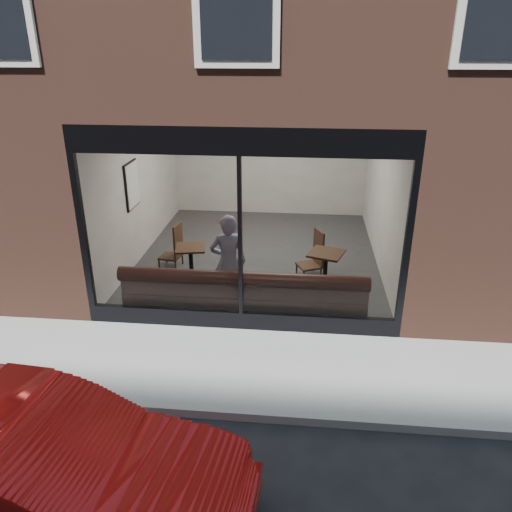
# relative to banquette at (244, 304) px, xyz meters

# --- Properties ---
(ground) EXTENTS (120.00, 120.00, 0.00)m
(ground) POSITION_rel_banquette_xyz_m (0.00, -2.45, -0.23)
(ground) COLOR black
(ground) RESTS_ON ground
(sidewalk_near) EXTENTS (40.00, 2.00, 0.01)m
(sidewalk_near) POSITION_rel_banquette_xyz_m (0.00, -1.45, -0.22)
(sidewalk_near) COLOR gray
(sidewalk_near) RESTS_ON ground
(kerb_near) EXTENTS (40.00, 0.10, 0.12)m
(kerb_near) POSITION_rel_banquette_xyz_m (0.00, -2.50, -0.17)
(kerb_near) COLOR gray
(kerb_near) RESTS_ON ground
(host_building_pier_left) EXTENTS (2.50, 12.00, 3.20)m
(host_building_pier_left) POSITION_rel_banquette_xyz_m (-3.75, 5.55, 1.38)
(host_building_pier_left) COLOR brown
(host_building_pier_left) RESTS_ON ground
(host_building_pier_right) EXTENTS (2.50, 12.00, 3.20)m
(host_building_pier_right) POSITION_rel_banquette_xyz_m (3.75, 5.55, 1.38)
(host_building_pier_right) COLOR brown
(host_building_pier_right) RESTS_ON ground
(host_building_backfill) EXTENTS (5.00, 6.00, 3.20)m
(host_building_backfill) POSITION_rel_banquette_xyz_m (0.00, 8.55, 1.38)
(host_building_backfill) COLOR brown
(host_building_backfill) RESTS_ON ground
(cafe_floor) EXTENTS (6.00, 6.00, 0.00)m
(cafe_floor) POSITION_rel_banquette_xyz_m (0.00, 2.55, -0.21)
(cafe_floor) COLOR #2D2D30
(cafe_floor) RESTS_ON ground
(cafe_ceiling) EXTENTS (6.00, 6.00, 0.00)m
(cafe_ceiling) POSITION_rel_banquette_xyz_m (0.00, 2.55, 2.97)
(cafe_ceiling) COLOR white
(cafe_ceiling) RESTS_ON host_building_upper
(cafe_wall_back) EXTENTS (5.00, 0.00, 5.00)m
(cafe_wall_back) POSITION_rel_banquette_xyz_m (0.00, 5.54, 1.37)
(cafe_wall_back) COLOR beige
(cafe_wall_back) RESTS_ON ground
(cafe_wall_left) EXTENTS (0.00, 6.00, 6.00)m
(cafe_wall_left) POSITION_rel_banquette_xyz_m (-2.49, 2.55, 1.37)
(cafe_wall_left) COLOR beige
(cafe_wall_left) RESTS_ON ground
(cafe_wall_right) EXTENTS (0.00, 6.00, 6.00)m
(cafe_wall_right) POSITION_rel_banquette_xyz_m (2.49, 2.55, 1.37)
(cafe_wall_right) COLOR beige
(cafe_wall_right) RESTS_ON ground
(storefront_kick) EXTENTS (5.00, 0.10, 0.30)m
(storefront_kick) POSITION_rel_banquette_xyz_m (0.00, -0.40, -0.08)
(storefront_kick) COLOR black
(storefront_kick) RESTS_ON ground
(storefront_header) EXTENTS (5.00, 0.10, 0.40)m
(storefront_header) POSITION_rel_banquette_xyz_m (0.00, -0.40, 2.77)
(storefront_header) COLOR black
(storefront_header) RESTS_ON host_building_upper
(storefront_mullion) EXTENTS (0.06, 0.10, 2.50)m
(storefront_mullion) POSITION_rel_banquette_xyz_m (0.00, -0.40, 1.32)
(storefront_mullion) COLOR black
(storefront_mullion) RESTS_ON storefront_kick
(storefront_glass) EXTENTS (4.80, 0.00, 4.80)m
(storefront_glass) POSITION_rel_banquette_xyz_m (0.00, -0.43, 1.33)
(storefront_glass) COLOR white
(storefront_glass) RESTS_ON storefront_kick
(banquette) EXTENTS (4.00, 0.55, 0.45)m
(banquette) POSITION_rel_banquette_xyz_m (0.00, 0.00, 0.00)
(banquette) COLOR #381B14
(banquette) RESTS_ON cafe_floor
(person) EXTENTS (0.69, 0.53, 1.70)m
(person) POSITION_rel_banquette_xyz_m (-0.30, 0.28, 0.62)
(person) COLOR #8E99BF
(person) RESTS_ON cafe_floor
(cafe_table_left) EXTENTS (0.63, 0.63, 0.03)m
(cafe_table_left) POSITION_rel_banquette_xyz_m (-1.15, 1.13, 0.52)
(cafe_table_left) COLOR #301F12
(cafe_table_left) RESTS_ON cafe_floor
(cafe_table_right) EXTENTS (0.74, 0.74, 0.04)m
(cafe_table_right) POSITION_rel_banquette_xyz_m (1.37, 1.10, 0.52)
(cafe_table_right) COLOR #301F12
(cafe_table_right) RESTS_ON cafe_floor
(cafe_chair_left) EXTENTS (0.46, 0.46, 0.04)m
(cafe_chair_left) POSITION_rel_banquette_xyz_m (-1.74, 1.82, 0.01)
(cafe_chair_left) COLOR #301F12
(cafe_chair_left) RESTS_ON cafe_floor
(cafe_chair_right) EXTENTS (0.55, 0.55, 0.04)m
(cafe_chair_right) POSITION_rel_banquette_xyz_m (1.07, 1.65, 0.01)
(cafe_chair_right) COLOR #301F12
(cafe_chair_right) RESTS_ON cafe_floor
(wall_poster) EXTENTS (0.02, 0.65, 0.86)m
(wall_poster) POSITION_rel_banquette_xyz_m (-2.45, 1.99, 1.45)
(wall_poster) COLOR white
(wall_poster) RESTS_ON cafe_wall_left
(parked_car) EXTENTS (4.09, 1.70, 1.32)m
(parked_car) POSITION_rel_banquette_xyz_m (-1.42, -4.15, 0.43)
(parked_car) COLOR #AE100E
(parked_car) RESTS_ON ground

